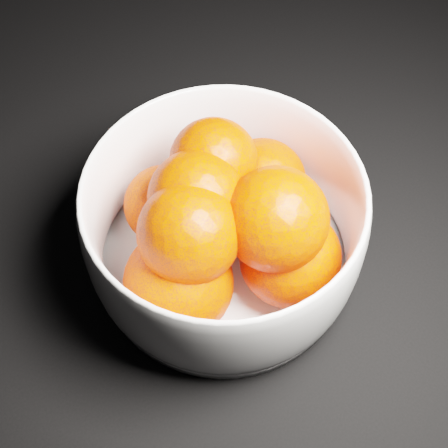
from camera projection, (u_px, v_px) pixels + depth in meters
bowl at (224, 228)px, 0.50m from camera, size 0.23×0.23×0.11m
orange_pile at (224, 223)px, 0.49m from camera, size 0.19×0.17×0.13m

